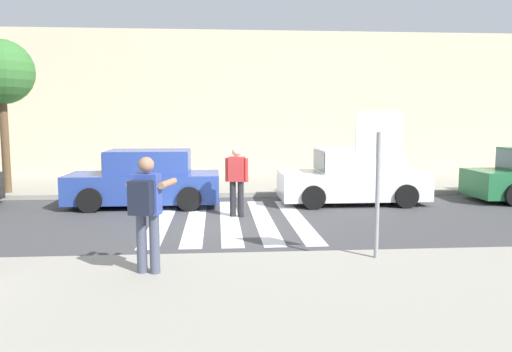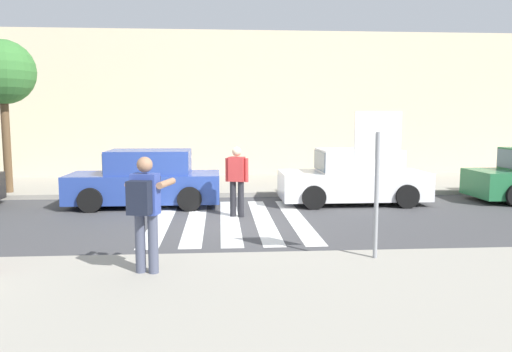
{
  "view_description": "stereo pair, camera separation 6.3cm",
  "coord_description": "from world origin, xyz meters",
  "px_view_note": "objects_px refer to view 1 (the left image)",
  "views": [
    {
      "loc": [
        -0.29,
        -11.5,
        2.42
      ],
      "look_at": [
        0.6,
        -0.2,
        1.1
      ],
      "focal_mm": 35.0,
      "sensor_mm": 36.0,
      "label": 1
    },
    {
      "loc": [
        -0.23,
        -11.5,
        2.42
      ],
      "look_at": [
        0.6,
        -0.2,
        1.1
      ],
      "focal_mm": 35.0,
      "sensor_mm": 36.0,
      "label": 2
    }
  ],
  "objects_px": {
    "pedestrian_crossing": "(237,177)",
    "parked_car_white": "(353,178)",
    "photographer_with_backpack": "(146,205)",
    "street_tree_west": "(1,73)",
    "stop_sign": "(378,152)",
    "parked_car_blue": "(146,180)"
  },
  "relations": [
    {
      "from": "photographer_with_backpack",
      "to": "pedestrian_crossing",
      "type": "height_order",
      "value": "photographer_with_backpack"
    },
    {
      "from": "pedestrian_crossing",
      "to": "parked_car_white",
      "type": "relative_size",
      "value": 0.42
    },
    {
      "from": "pedestrian_crossing",
      "to": "parked_car_white",
      "type": "height_order",
      "value": "pedestrian_crossing"
    },
    {
      "from": "stop_sign",
      "to": "parked_car_blue",
      "type": "relative_size",
      "value": 0.58
    },
    {
      "from": "photographer_with_backpack",
      "to": "parked_car_blue",
      "type": "relative_size",
      "value": 0.42
    },
    {
      "from": "stop_sign",
      "to": "parked_car_blue",
      "type": "bearing_deg",
      "value": 127.31
    },
    {
      "from": "photographer_with_backpack",
      "to": "parked_car_blue",
      "type": "xyz_separation_m",
      "value": [
        -0.93,
        6.54,
        -0.44
      ]
    },
    {
      "from": "street_tree_west",
      "to": "pedestrian_crossing",
      "type": "bearing_deg",
      "value": -27.78
    },
    {
      "from": "stop_sign",
      "to": "parked_car_white",
      "type": "height_order",
      "value": "stop_sign"
    },
    {
      "from": "stop_sign",
      "to": "street_tree_west",
      "type": "height_order",
      "value": "street_tree_west"
    },
    {
      "from": "parked_car_blue",
      "to": "parked_car_white",
      "type": "distance_m",
      "value": 5.83
    },
    {
      "from": "photographer_with_backpack",
      "to": "parked_car_white",
      "type": "bearing_deg",
      "value": 53.19
    },
    {
      "from": "pedestrian_crossing",
      "to": "parked_car_blue",
      "type": "xyz_separation_m",
      "value": [
        -2.44,
        1.69,
        -0.25
      ]
    },
    {
      "from": "stop_sign",
      "to": "parked_car_white",
      "type": "distance_m",
      "value": 6.22
    },
    {
      "from": "parked_car_white",
      "to": "street_tree_west",
      "type": "relative_size",
      "value": 0.89
    },
    {
      "from": "pedestrian_crossing",
      "to": "parked_car_white",
      "type": "xyz_separation_m",
      "value": [
        3.39,
        1.69,
        -0.25
      ]
    },
    {
      "from": "photographer_with_backpack",
      "to": "street_tree_west",
      "type": "relative_size",
      "value": 0.37
    },
    {
      "from": "stop_sign",
      "to": "parked_car_white",
      "type": "relative_size",
      "value": 0.58
    },
    {
      "from": "pedestrian_crossing",
      "to": "street_tree_west",
      "type": "bearing_deg",
      "value": 152.22
    },
    {
      "from": "pedestrian_crossing",
      "to": "photographer_with_backpack",
      "type": "bearing_deg",
      "value": -107.29
    },
    {
      "from": "photographer_with_backpack",
      "to": "street_tree_west",
      "type": "bearing_deg",
      "value": 122.47
    },
    {
      "from": "stop_sign",
      "to": "parked_car_white",
      "type": "bearing_deg",
      "value": 77.97
    }
  ]
}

